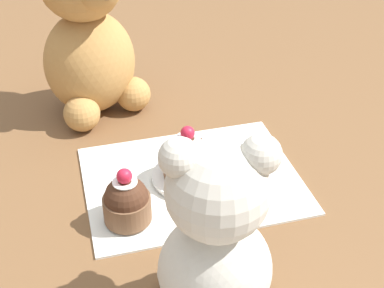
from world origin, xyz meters
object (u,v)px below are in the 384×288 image
at_px(teddy_bear_cream, 216,240).
at_px(teddy_bear_tan, 88,32).
at_px(saucer_plate, 187,175).
at_px(cupcake_near_tan_bear, 187,158).
at_px(cupcake_near_cream_bear, 127,202).

height_order(teddy_bear_cream, teddy_bear_tan, teddy_bear_tan).
relative_size(teddy_bear_cream, saucer_plate, 2.23).
xyz_separation_m(teddy_bear_cream, teddy_bear_tan, (0.06, -0.40, 0.03)).
distance_m(teddy_bear_tan, cupcake_near_tan_bear, 0.24).
height_order(cupcake_near_cream_bear, cupcake_near_tan_bear, cupcake_near_tan_bear).
bearing_deg(teddy_bear_cream, teddy_bear_tan, -69.09).
relative_size(saucer_plate, cupcake_near_tan_bear, 1.27).
bearing_deg(saucer_plate, teddy_bear_cream, 82.53).
bearing_deg(cupcake_near_tan_bear, teddy_bear_cream, 82.53).
relative_size(teddy_bear_cream, cupcake_near_tan_bear, 2.83).
height_order(teddy_bear_tan, cupcake_near_cream_bear, teddy_bear_tan).
height_order(teddy_bear_cream, saucer_plate, teddy_bear_cream).
height_order(teddy_bear_tan, cupcake_near_tan_bear, teddy_bear_tan).
relative_size(teddy_bear_tan, saucer_plate, 2.95).
height_order(cupcake_near_cream_bear, saucer_plate, cupcake_near_cream_bear).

